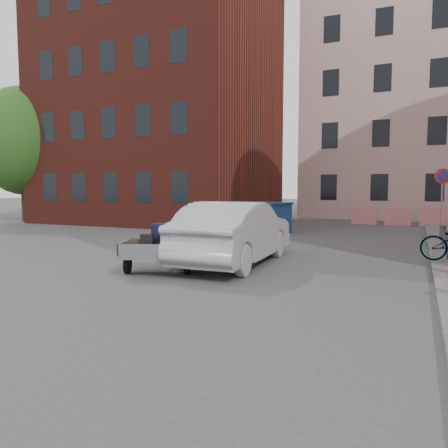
% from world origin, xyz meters
% --- Properties ---
extents(ground, '(120.00, 120.00, 0.00)m').
position_xyz_m(ground, '(0.00, 0.00, 0.00)').
color(ground, '#38383A').
rests_on(ground, ground).
extents(building_brick, '(12.00, 10.00, 14.00)m').
position_xyz_m(building_brick, '(-9.00, 13.00, 7.00)').
color(building_brick, '#591E16').
rests_on(building_brick, ground).
extents(building_pink, '(16.00, 8.00, 14.00)m').
position_xyz_m(building_pink, '(6.00, 22.00, 7.00)').
color(building_pink, '#B8918E').
rests_on(building_pink, ground).
extents(far_building, '(6.00, 6.00, 8.00)m').
position_xyz_m(far_building, '(-20.00, 22.00, 4.00)').
color(far_building, maroon).
rests_on(far_building, ground).
extents(tree, '(5.28, 5.28, 8.30)m').
position_xyz_m(tree, '(-16.00, 9.00, 5.17)').
color(tree, '#3D2B1C').
rests_on(tree, ground).
extents(no_parking_sign, '(0.60, 0.09, 2.65)m').
position_xyz_m(no_parking_sign, '(6.00, 9.48, 2.01)').
color(no_parking_sign, gray).
rests_on(no_parking_sign, sidewalk).
extents(barriers, '(4.70, 0.18, 1.00)m').
position_xyz_m(barriers, '(4.20, 15.00, 0.50)').
color(barriers, red).
rests_on(barriers, ground).
extents(trailer, '(1.88, 1.98, 1.20)m').
position_xyz_m(trailer, '(-0.49, -1.04, 0.61)').
color(trailer, black).
rests_on(trailer, ground).
extents(dumpster, '(3.61, 2.58, 1.37)m').
position_xyz_m(dumpster, '(-1.68, 8.79, 0.69)').
color(dumpster, navy).
rests_on(dumpster, ground).
extents(silver_car, '(1.94, 5.14, 1.67)m').
position_xyz_m(silver_car, '(0.68, 1.00, 0.84)').
color(silver_car, '#A4A6AB').
rests_on(silver_car, ground).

